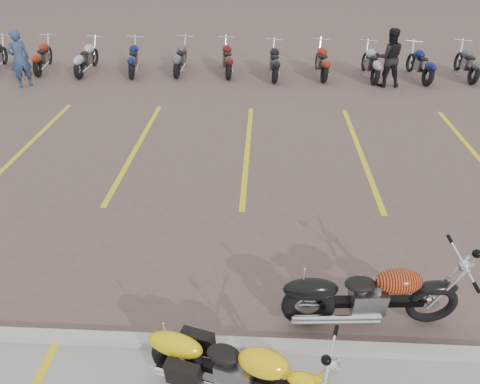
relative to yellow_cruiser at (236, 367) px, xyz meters
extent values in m
plane|color=brown|center=(-0.13, 2.67, -0.46)|extent=(100.00, 100.00, 0.00)
cube|color=#ADAAA3|center=(-0.13, 0.67, -0.40)|extent=(60.00, 0.18, 0.12)
torus|color=black|center=(-0.69, 0.19, -0.14)|extent=(0.71, 0.35, 0.69)
cube|color=black|center=(0.06, -0.02, -0.07)|extent=(1.29, 0.47, 0.10)
cube|color=slate|center=(0.01, 0.00, -0.01)|extent=(0.49, 0.40, 0.34)
ellipsoid|color=yellow|center=(0.33, -0.09, 0.29)|extent=(0.65, 0.47, 0.30)
ellipsoid|color=black|center=(-0.12, 0.03, 0.25)|extent=(0.45, 0.36, 0.12)
torus|color=black|center=(2.57, 1.27, -0.11)|extent=(0.71, 0.17, 0.70)
torus|color=black|center=(0.91, 1.15, -0.11)|extent=(0.75, 0.23, 0.74)
cube|color=black|center=(1.74, 1.21, -0.05)|extent=(1.40, 0.22, 0.11)
cube|color=slate|center=(1.68, 1.21, 0.02)|extent=(0.47, 0.35, 0.37)
ellipsoid|color=black|center=(2.04, 1.23, 0.34)|extent=(0.65, 0.39, 0.32)
ellipsoid|color=black|center=(1.54, 1.20, 0.30)|extent=(0.44, 0.31, 0.13)
imported|color=navy|center=(-7.62, 11.08, 0.45)|extent=(0.78, 0.76, 1.80)
imported|color=black|center=(4.21, 11.75, 0.47)|extent=(0.90, 0.70, 1.85)
camera|label=1|loc=(0.23, -3.54, 4.46)|focal=35.00mm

